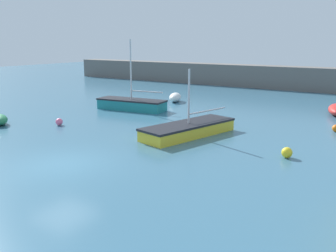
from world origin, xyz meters
TOP-DOWN VIEW (x-y plane):
  - ground_plane at (0.00, 0.00)m, footprint 120.00×120.00m
  - harbor_breakwater at (0.00, 31.50)m, footprint 59.64×2.55m
  - fishing_dinghy_green at (-5.06, 17.15)m, footprint 1.72×2.32m
  - sailboat_tall_mast at (-5.80, 11.97)m, footprint 5.67×2.36m
  - sailboat_short_mast at (2.03, 7.41)m, footprint 3.24×6.33m
  - mooring_buoy_orange at (8.85, 13.00)m, footprint 0.43×0.43m
  - mooring_buoy_yellow at (7.92, 6.31)m, footprint 0.50×0.50m
  - mooring_buoy_pink at (-6.17, 5.12)m, footprint 0.45×0.45m

SIDE VIEW (x-z plane):
  - ground_plane at x=0.00m, z-range -0.20..0.00m
  - mooring_buoy_orange at x=8.85m, z-range 0.00..0.43m
  - mooring_buoy_pink at x=-6.17m, z-range 0.00..0.45m
  - mooring_buoy_yellow at x=7.92m, z-range 0.00..0.50m
  - sailboat_short_mast at x=2.03m, z-range -1.51..2.25m
  - fishing_dinghy_green at x=-5.06m, z-range 0.00..0.80m
  - sailboat_tall_mast at x=-5.80m, z-range -2.25..3.14m
  - harbor_breakwater at x=0.00m, z-range 0.00..2.52m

